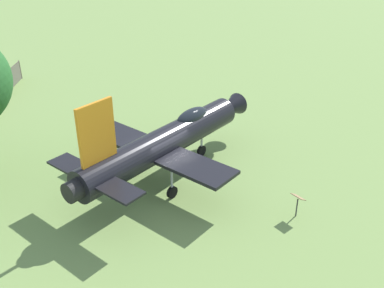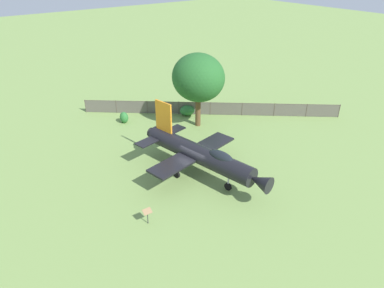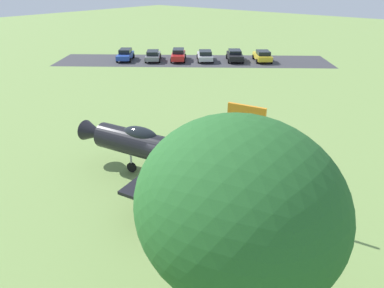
# 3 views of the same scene
# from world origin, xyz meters

# --- Properties ---
(ground_plane) EXTENTS (200.00, 200.00, 0.00)m
(ground_plane) POSITION_xyz_m (0.00, 0.00, 0.00)
(ground_plane) COLOR #75934C
(display_jet) EXTENTS (12.10, 8.70, 5.36)m
(display_jet) POSITION_xyz_m (0.34, 0.06, 2.06)
(display_jet) COLOR black
(display_jet) RESTS_ON ground_plane
(info_plaque) EXTENTS (0.43, 0.62, 1.14)m
(info_plaque) POSITION_xyz_m (2.61, -6.26, 0.85)
(info_plaque) COLOR #333333
(info_plaque) RESTS_ON ground_plane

